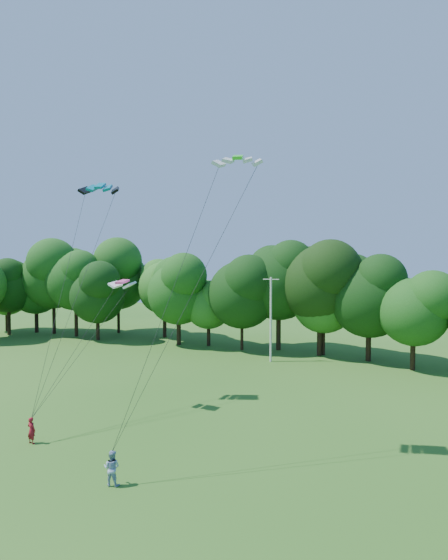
% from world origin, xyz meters
% --- Properties ---
extents(ground, '(160.00, 160.00, 0.00)m').
position_xyz_m(ground, '(0.00, 0.00, 0.00)').
color(ground, '#295C19').
rests_on(ground, ground).
extents(utility_pole, '(1.77, 0.22, 8.86)m').
position_xyz_m(utility_pole, '(-2.31, 30.97, 4.54)').
color(utility_pole, silver).
rests_on(utility_pole, ground).
extents(kite_flyer_left, '(0.56, 0.37, 1.52)m').
position_xyz_m(kite_flyer_left, '(-7.73, 5.39, 0.76)').
color(kite_flyer_left, maroon).
rests_on(kite_flyer_left, ground).
extents(kite_flyer_right, '(0.93, 0.80, 1.64)m').
position_xyz_m(kite_flyer_right, '(-0.46, 3.68, 0.82)').
color(kite_flyer_right, '#95A8CF').
rests_on(kite_flyer_right, ground).
extents(kite_teal, '(3.08, 2.28, 0.66)m').
position_xyz_m(kite_teal, '(-9.63, 13.53, 16.10)').
color(kite_teal, '#046C85').
rests_on(kite_teal, ground).
extents(kite_green, '(2.80, 1.91, 0.51)m').
position_xyz_m(kite_green, '(3.43, 9.37, 15.97)').
color(kite_green, '#2EE322').
rests_on(kite_green, ground).
extents(kite_pink, '(1.88, 0.92, 0.31)m').
position_xyz_m(kite_pink, '(-6.83, 12.50, 9.03)').
color(kite_pink, '#F74490').
rests_on(kite_pink, ground).
extents(tree_back_west, '(9.57, 9.57, 13.92)m').
position_xyz_m(tree_back_west, '(-28.85, 38.99, 8.69)').
color(tree_back_west, '#392B17').
rests_on(tree_back_west, ground).
extents(tree_back_center, '(9.42, 9.42, 13.70)m').
position_xyz_m(tree_back_center, '(1.57, 36.18, 8.56)').
color(tree_back_center, '#342114').
rests_on(tree_back_center, ground).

